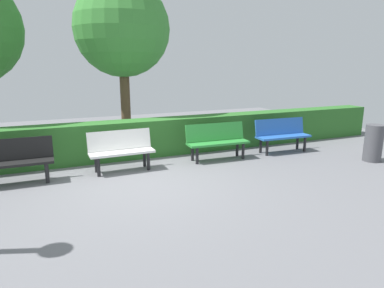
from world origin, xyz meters
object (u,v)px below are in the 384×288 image
Objects in this scene: bench_white at (121,149)px; trash_bin at (373,143)px; bench_blue at (282,134)px; bench_black at (11,159)px; tree_near at (122,29)px; bench_green at (217,140)px.

trash_bin reaches higher than bench_white.
bench_blue and bench_black have the same top height.
tree_near is (-2.78, -2.60, 2.68)m from bench_black.
tree_near reaches higher than bench_blue.
bench_white is (4.18, -0.04, -0.00)m from bench_blue.
tree_near is (1.60, -2.61, 2.68)m from bench_green.
bench_blue is at bearing -178.46° from bench_green.
trash_bin is at bearing 134.93° from bench_blue.
trash_bin is at bearing 162.81° from bench_white.
trash_bin is (-7.69, 1.61, -0.05)m from bench_black.
tree_near is (-0.69, -2.59, 2.68)m from bench_white.
bench_green is 4.07m from tree_near.
bench_blue is 4.18m from bench_white.
bench_green and bench_white have the same top height.
bench_black is at bearing 2.17° from bench_green.
tree_near reaches higher than bench_white.
bench_white is 3.79m from tree_near.
bench_black reaches higher than bench_green.
tree_near is 5.16× the size of trash_bin.
bench_blue is at bearing -47.79° from trash_bin.
bench_blue is 0.33× the size of tree_near.
bench_white is at bearing -179.19° from bench_black.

